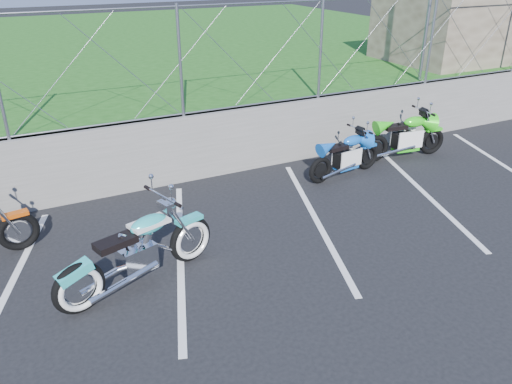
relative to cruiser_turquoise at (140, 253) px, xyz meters
name	(u,v)px	position (x,y,z in m)	size (l,w,h in m)	color
ground	(204,287)	(0.71, -0.47, -0.48)	(90.00, 90.00, 0.00)	black
retaining_wall	(135,157)	(0.71, 3.03, 0.17)	(30.00, 0.22, 1.30)	slate
grass_field	(63,63)	(0.71, 13.03, 0.17)	(30.00, 20.00, 1.30)	#1B5215
stone_building	(471,26)	(11.21, 5.03, 1.72)	(5.00, 3.00, 1.80)	brown
chain_link_fence	(125,67)	(0.71, 3.03, 1.82)	(28.00, 0.03, 2.00)	gray
sign_pole	(428,15)	(7.91, 3.43, 2.32)	(0.08, 0.08, 3.00)	gray
parking_lines	(252,233)	(1.91, 0.53, -0.47)	(18.29, 4.31, 0.01)	silver
cruiser_turquoise	(140,253)	(0.00, 0.00, 0.00)	(2.31, 0.90, 1.19)	black
sportbike_green	(406,138)	(6.38, 2.03, -0.02)	(2.02, 0.72, 1.05)	black
sportbike_blue	(346,157)	(4.62, 1.79, -0.07)	(1.81, 0.64, 0.94)	black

